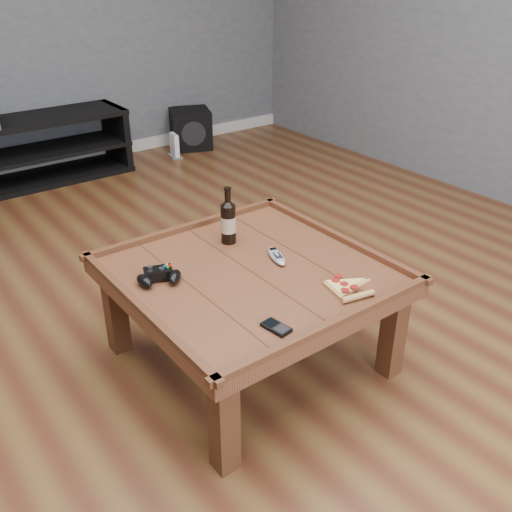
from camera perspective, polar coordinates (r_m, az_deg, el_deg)
ground at (r=2.55m, az=-0.56°, el=-10.27°), size 6.00×6.00×0.00m
baseboard at (r=4.99m, az=-21.69°, el=8.27°), size 5.00×0.02×0.10m
coffee_table at (r=2.33m, az=-0.61°, el=-2.71°), size 1.03×1.03×0.48m
media_console at (r=4.71m, az=-21.23°, el=9.77°), size 1.40×0.45×0.50m
beer_bottle at (r=2.48m, az=-2.79°, el=3.55°), size 0.07×0.07×0.26m
game_controller at (r=2.24m, az=-9.67°, el=-2.01°), size 0.18×0.16×0.05m
pizza_slice at (r=2.19m, az=8.98°, el=-3.13°), size 0.20×0.27×0.03m
smartphone at (r=1.95m, az=2.03°, el=-7.13°), size 0.07×0.11×0.01m
remote_control at (r=2.38m, az=2.07°, el=0.00°), size 0.11×0.18×0.02m
subwoofer at (r=5.30m, az=-6.56°, el=12.53°), size 0.45×0.45×0.34m
game_console at (r=5.07m, az=-8.15°, el=10.78°), size 0.12×0.18×0.20m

